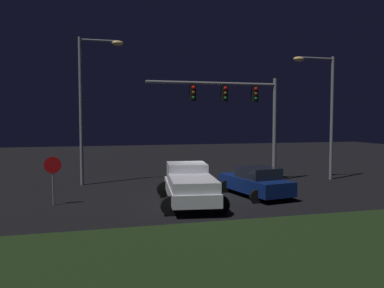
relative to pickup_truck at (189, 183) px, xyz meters
The scene contains 8 objects.
ground_plane 2.98m from the pickup_truck, 60.35° to the left, with size 80.00×80.00×0.00m, color black.
grass_median 7.55m from the pickup_truck, 79.32° to the right, with size 25.91×7.49×0.10m, color black.
pickup_truck is the anchor object (origin of this frame).
car_sedan 3.89m from the pickup_truck, 14.03° to the left, with size 2.94×4.63×1.51m.
traffic_signal_gantry 7.98m from the pickup_truck, 49.24° to the left, with size 8.32×0.56×6.50m.
street_lamp_left 9.25m from the pickup_truck, 122.42° to the left, with size 2.64×0.44×8.75m.
street_lamp_right 12.07m from the pickup_truck, 25.54° to the left, with size 2.92×0.44×7.96m.
stop_sign 6.24m from the pickup_truck, 167.29° to the left, with size 0.76×0.08×2.23m.
Camera 1 is at (-5.97, -19.89, 3.91)m, focal length 36.85 mm.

